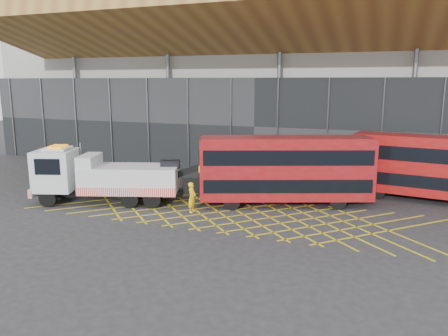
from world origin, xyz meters
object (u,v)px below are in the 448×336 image
at_px(bus_towed, 285,168).
at_px(bus_second, 436,166).
at_px(recovery_truck, 102,176).
at_px(worker, 192,197).

bearing_deg(bus_towed, bus_second, 3.83).
height_order(recovery_truck, bus_towed, bus_towed).
bearing_deg(bus_second, recovery_truck, -150.59).
bearing_deg(recovery_truck, worker, -16.60).
height_order(bus_second, worker, bus_second).
bearing_deg(worker, recovery_truck, 90.76).
bearing_deg(bus_towed, recovery_truck, 177.00).
xyz_separation_m(recovery_truck, bus_second, (20.01, 7.73, 0.63)).
relative_size(bus_towed, worker, 5.95).
xyz_separation_m(bus_towed, bus_second, (8.93, 4.13, -0.04)).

